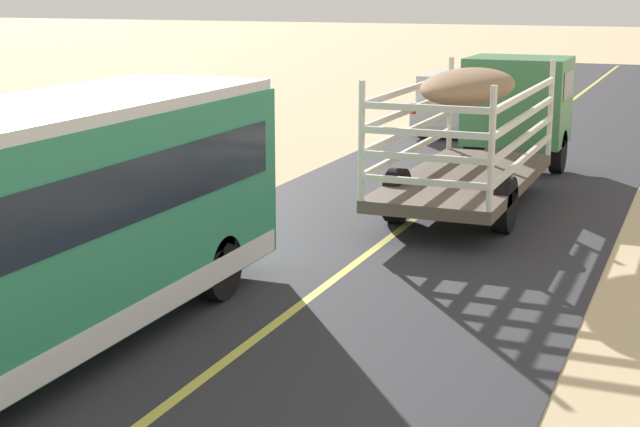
{
  "coord_description": "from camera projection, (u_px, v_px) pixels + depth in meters",
  "views": [
    {
      "loc": [
        5.45,
        -2.22,
        4.66
      ],
      "look_at": [
        0.0,
        11.1,
        1.26
      ],
      "focal_mm": 53.92,
      "sensor_mm": 36.0,
      "label": 1
    }
  ],
  "objects": [
    {
      "name": "car_far",
      "position": [
        457.0,
        99.0,
        31.51
      ],
      "size": [
        1.9,
        4.62,
        1.93
      ],
      "color": "silver",
      "rests_on": "road_surface"
    },
    {
      "name": "livestock_truck",
      "position": [
        500.0,
        111.0,
        22.73
      ],
      "size": [
        2.53,
        9.7,
        3.02
      ],
      "color": "#3F7F4C",
      "rests_on": "road_surface"
    },
    {
      "name": "bus",
      "position": [
        11.0,
        232.0,
        11.75
      ],
      "size": [
        2.54,
        10.0,
        3.21
      ],
      "color": "#2D8C66",
      "rests_on": "road_surface"
    }
  ]
}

